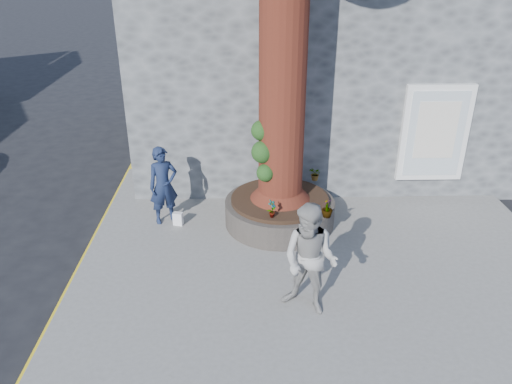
{
  "coord_description": "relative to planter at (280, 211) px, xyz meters",
  "views": [
    {
      "loc": [
        0.07,
        -7.29,
        5.36
      ],
      "look_at": [
        0.28,
        1.19,
        1.25
      ],
      "focal_mm": 35.0,
      "sensor_mm": 36.0,
      "label": 1
    }
  ],
  "objects": [
    {
      "name": "plant_c",
      "position": [
        0.85,
        -0.85,
        0.5
      ],
      "size": [
        0.3,
        0.3,
        0.38
      ],
      "primitive_type": "imported",
      "rotation": [
        0.0,
        0.0,
        3.86
      ],
      "color": "gray",
      "rests_on": "planter"
    },
    {
      "name": "man",
      "position": [
        -2.43,
        0.14,
        0.55
      ],
      "size": [
        0.72,
        0.62,
        1.68
      ],
      "primitive_type": "imported",
      "rotation": [
        0.0,
        0.0,
        0.42
      ],
      "color": "#172240",
      "rests_on": "pavement"
    },
    {
      "name": "woman",
      "position": [
        0.27,
        -2.84,
        0.64
      ],
      "size": [
        1.14,
        1.06,
        1.87
      ],
      "primitive_type": "imported",
      "rotation": [
        0.0,
        0.0,
        -0.51
      ],
      "color": "#9A9893",
      "rests_on": "pavement"
    },
    {
      "name": "planter",
      "position": [
        0.0,
        0.0,
        0.0
      ],
      "size": [
        2.3,
        2.3,
        0.6
      ],
      "color": "black",
      "rests_on": "pavement"
    },
    {
      "name": "pavement",
      "position": [
        0.7,
        -1.0,
        -0.35
      ],
      "size": [
        9.0,
        8.0,
        0.12
      ],
      "primitive_type": "cube",
      "color": "slate",
      "rests_on": "ground"
    },
    {
      "name": "yellow_line",
      "position": [
        -3.85,
        -1.0,
        -0.41
      ],
      "size": [
        0.1,
        30.0,
        0.01
      ],
      "primitive_type": "cube",
      "color": "yellow",
      "rests_on": "ground"
    },
    {
      "name": "shopping_bag",
      "position": [
        -2.15,
        -0.03,
        -0.15
      ],
      "size": [
        0.22,
        0.16,
        0.28
      ],
      "primitive_type": "cube",
      "rotation": [
        0.0,
        0.0,
        -0.24
      ],
      "color": "white",
      "rests_on": "pavement"
    },
    {
      "name": "ground",
      "position": [
        -0.8,
        -2.0,
        -0.41
      ],
      "size": [
        120.0,
        120.0,
        0.0
      ],
      "primitive_type": "plane",
      "color": "black",
      "rests_on": "ground"
    },
    {
      "name": "stone_shop",
      "position": [
        1.7,
        5.2,
        2.75
      ],
      "size": [
        10.3,
        8.3,
        6.3
      ],
      "color": "#484B4D",
      "rests_on": "ground"
    },
    {
      "name": "plant_b",
      "position": [
        0.07,
        0.85,
        0.49
      ],
      "size": [
        0.28,
        0.28,
        0.36
      ],
      "primitive_type": "imported",
      "rotation": [
        0.0,
        0.0,
        2.23
      ],
      "color": "gray",
      "rests_on": "planter"
    },
    {
      "name": "plant_d",
      "position": [
        0.85,
        0.85,
        0.46
      ],
      "size": [
        0.35,
        0.36,
        0.31
      ],
      "primitive_type": "imported",
      "rotation": [
        0.0,
        0.0,
        5.25
      ],
      "color": "gray",
      "rests_on": "planter"
    },
    {
      "name": "plant_a",
      "position": [
        -0.21,
        -0.85,
        0.49
      ],
      "size": [
        0.22,
        0.23,
        0.37
      ],
      "primitive_type": "imported",
      "rotation": [
        0.0,
        0.0,
        0.9
      ],
      "color": "gray",
      "rests_on": "planter"
    }
  ]
}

